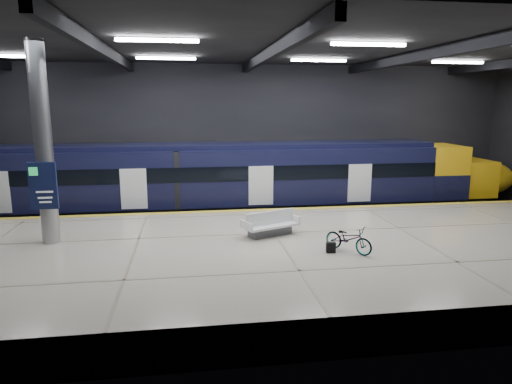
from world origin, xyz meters
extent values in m
plane|color=black|center=(0.00, 0.00, 0.00)|extent=(30.00, 30.00, 0.00)
cube|color=black|center=(0.00, 8.00, 4.00)|extent=(30.00, 0.10, 8.00)
cube|color=black|center=(0.00, -8.00, 4.00)|extent=(30.00, 0.10, 8.00)
cube|color=black|center=(0.00, 0.00, 8.00)|extent=(30.00, 16.00, 0.10)
cube|color=black|center=(-6.00, 0.00, 7.75)|extent=(0.25, 16.00, 0.40)
cube|color=black|center=(0.00, 0.00, 7.75)|extent=(0.25, 16.00, 0.40)
cube|color=black|center=(6.00, 0.00, 7.75)|extent=(0.25, 16.00, 0.40)
cube|color=white|center=(-4.00, -2.00, 7.88)|extent=(2.60, 0.18, 0.10)
cube|color=white|center=(3.00, -2.00, 7.88)|extent=(2.60, 0.18, 0.10)
cube|color=white|center=(-4.00, 4.00, 7.88)|extent=(2.60, 0.18, 0.10)
cube|color=white|center=(3.00, 4.00, 7.88)|extent=(2.60, 0.18, 0.10)
cube|color=white|center=(10.00, 4.00, 7.88)|extent=(2.60, 0.18, 0.10)
cube|color=#B3A797|center=(0.00, -2.50, 0.55)|extent=(30.00, 11.00, 1.10)
cube|color=gold|center=(0.00, 2.75, 1.11)|extent=(30.00, 0.40, 0.01)
cube|color=gray|center=(0.00, 4.78, 0.08)|extent=(30.00, 0.08, 0.16)
cube|color=gray|center=(0.00, 6.22, 0.08)|extent=(30.00, 0.08, 0.16)
cube|color=black|center=(-2.71, 5.50, 0.55)|extent=(24.00, 2.58, 0.80)
cube|color=black|center=(-2.71, 5.50, 2.33)|extent=(24.00, 2.80, 2.75)
cube|color=black|center=(-2.71, 5.50, 3.82)|extent=(24.00, 2.30, 0.24)
cube|color=black|center=(-2.71, 4.09, 2.60)|extent=(24.00, 0.04, 0.70)
cube|color=white|center=(0.29, 4.08, 2.00)|extent=(1.20, 0.05, 1.90)
cube|color=yellow|center=(10.29, 5.50, 2.33)|extent=(2.00, 2.80, 2.75)
ellipsoid|color=yellow|center=(12.89, 5.50, 1.85)|extent=(3.60, 2.52, 1.90)
cube|color=black|center=(10.59, 5.50, 2.50)|extent=(1.60, 2.38, 0.80)
cube|color=#595B60|center=(-0.22, -1.30, 1.25)|extent=(1.70, 1.09, 0.31)
cube|color=white|center=(-0.22, -1.30, 1.49)|extent=(2.21, 1.58, 0.08)
cube|color=white|center=(-0.22, -1.30, 1.77)|extent=(1.91, 0.85, 0.51)
cube|color=white|center=(-1.16, -1.69, 1.61)|extent=(0.39, 0.82, 0.31)
cube|color=white|center=(0.72, -0.91, 1.61)|extent=(0.39, 0.82, 0.31)
imported|color=#99999E|center=(2.01, -3.55, 1.55)|extent=(1.55, 1.71, 0.90)
cube|color=black|center=(1.41, -3.55, 1.28)|extent=(0.32, 0.21, 0.35)
cylinder|color=#9EA0A5|center=(-8.00, -1.00, 4.55)|extent=(0.60, 0.60, 6.90)
cube|color=#10173B|center=(-8.00, -1.42, 3.20)|extent=(0.90, 0.12, 1.60)
camera|label=1|loc=(-3.11, -17.36, 5.93)|focal=32.00mm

